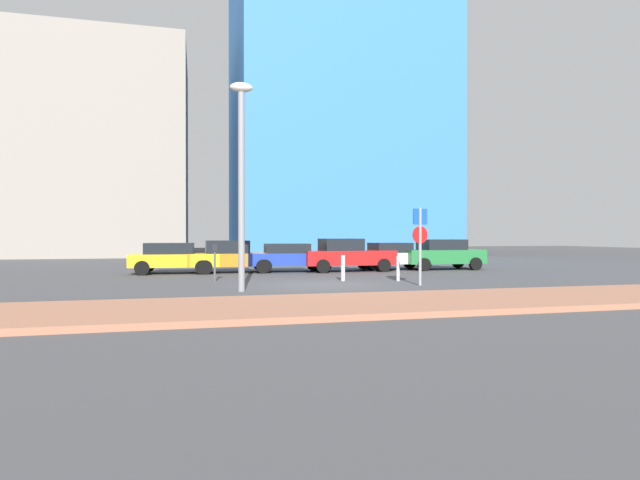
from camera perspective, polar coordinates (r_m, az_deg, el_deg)
The scene contains 15 objects.
ground_plane at distance 17.64m, azimuth 0.06°, elevation -5.12°, with size 120.00×120.00×0.00m, color #424244.
sidewalk_brick at distance 12.25m, azimuth 6.58°, elevation -7.25°, with size 40.00×3.74×0.14m, color #9E664C.
parked_car_yellow at distance 23.88m, azimuth -16.32°, elevation -1.89°, with size 4.03×2.17×1.40m.
parked_car_orange at distance 23.87m, azimuth -10.12°, elevation -1.82°, with size 4.16×2.00×1.51m.
parked_car_blue at distance 24.08m, azimuth -3.38°, elevation -1.92°, with size 4.32×2.05×1.36m.
parked_car_red at distance 24.38m, azimuth 3.01°, elevation -1.70°, with size 4.49×2.09×1.60m.
parked_car_white at distance 25.78m, azimuth 8.30°, elevation -1.77°, with size 3.99×2.07×1.38m.
parked_car_green at distance 26.46m, azimuth 13.71°, elevation -1.54°, with size 4.14×2.11×1.55m.
parking_sign_post at distance 17.63m, azimuth 11.35°, elevation 0.36°, with size 0.60×0.11×2.69m.
parking_meter at distance 19.29m, azimuth -11.92°, elevation -1.94°, with size 0.18×0.14×1.41m.
street_lamp at distance 15.74m, azimuth -8.96°, elevation 8.18°, with size 0.70×0.36×6.44m.
traffic_bollard_near at distance 19.33m, azimuth 8.89°, elevation -3.24°, with size 0.13×0.13×0.95m, color #B7B7BC.
traffic_bollard_mid at distance 19.13m, azimuth 2.64°, elevation -3.21°, with size 0.16×0.16×0.98m, color #B7B7BC.
building_colorful_midrise at distance 50.93m, azimuth 1.44°, elevation 14.44°, with size 19.07×17.85×28.09m, color #3372BF.
building_under_construction at distance 48.98m, azimuth -23.52°, elevation 9.04°, with size 14.46×13.12×18.16m, color gray.
Camera 1 is at (-4.28, -17.03, 1.70)m, focal length 28.06 mm.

